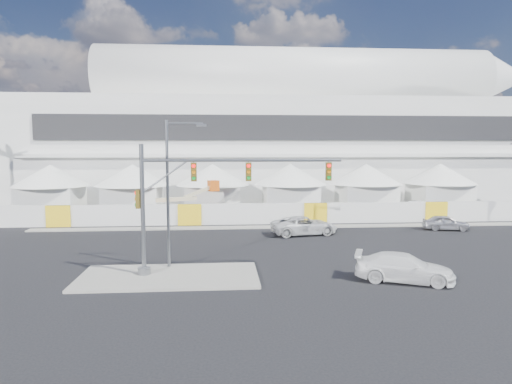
{
  "coord_description": "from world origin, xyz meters",
  "views": [
    {
      "loc": [
        -3.04,
        -28.39,
        7.34
      ],
      "look_at": [
        -0.07,
        10.0,
        3.54
      ],
      "focal_mm": 32.0,
      "sensor_mm": 36.0,
      "label": 1
    }
  ],
  "objects": [
    {
      "name": "stadium",
      "position": [
        8.71,
        41.5,
        9.45
      ],
      "size": [
        80.0,
        24.8,
        21.98
      ],
      "color": "silver",
      "rests_on": "ground"
    },
    {
      "name": "far_curb",
      "position": [
        20.0,
        12.5,
        0.06
      ],
      "size": [
        80.0,
        1.2,
        0.12
      ],
      "primitive_type": "cube",
      "color": "gray",
      "rests_on": "ground"
    },
    {
      "name": "traffic_mast",
      "position": [
        -4.92,
        -2.71,
        4.34
      ],
      "size": [
        11.61,
        0.72,
        7.37
      ],
      "color": "gray",
      "rests_on": "median_island"
    },
    {
      "name": "streetlight_median",
      "position": [
        -5.98,
        -1.03,
        5.19
      ],
      "size": [
        2.43,
        0.24,
        8.78
      ],
      "color": "gray",
      "rests_on": "median_island"
    },
    {
      "name": "pickup_curb",
      "position": [
        3.92,
        9.01,
        0.77
      ],
      "size": [
        3.5,
        5.93,
        1.55
      ],
      "primitive_type": "imported",
      "rotation": [
        0.0,
        0.0,
        1.74
      ],
      "color": "silver",
      "rests_on": "ground"
    },
    {
      "name": "median_island",
      "position": [
        -6.0,
        -3.0,
        0.07
      ],
      "size": [
        10.0,
        5.0,
        0.15
      ],
      "primitive_type": "cube",
      "color": "gray",
      "rests_on": "ground"
    },
    {
      "name": "pickup_near",
      "position": [
        6.94,
        -4.67,
        0.77
      ],
      "size": [
        3.85,
        5.69,
        1.53
      ],
      "primitive_type": "imported",
      "rotation": [
        0.0,
        0.0,
        1.21
      ],
      "color": "white",
      "rests_on": "ground"
    },
    {
      "name": "sedan_silver",
      "position": [
        16.82,
        10.1,
        0.67
      ],
      "size": [
        2.42,
        4.17,
        1.33
      ],
      "primitive_type": "imported",
      "rotation": [
        0.0,
        0.0,
        1.34
      ],
      "color": "#B8B7BC",
      "rests_on": "ground"
    },
    {
      "name": "lot_car_c",
      "position": [
        -11.38,
        17.82,
        0.64
      ],
      "size": [
        3.27,
        4.73,
        1.27
      ],
      "primitive_type": "imported",
      "rotation": [
        0.0,
        0.0,
        1.19
      ],
      "color": "#9F9EA3",
      "rests_on": "ground"
    },
    {
      "name": "ground",
      "position": [
        0.0,
        0.0,
        0.0
      ],
      "size": [
        160.0,
        160.0,
        0.0
      ],
      "primitive_type": "plane",
      "color": "black",
      "rests_on": "ground"
    },
    {
      "name": "boom_lift",
      "position": [
        -7.92,
        16.59,
        1.05
      ],
      "size": [
        8.0,
        3.07,
        3.92
      ],
      "rotation": [
        0.0,
        0.0,
        0.38
      ],
      "color": "#E15D15",
      "rests_on": "ground"
    },
    {
      "name": "tent_row",
      "position": [
        0.5,
        24.0,
        3.15
      ],
      "size": [
        53.4,
        8.4,
        5.4
      ],
      "color": "white",
      "rests_on": "ground"
    },
    {
      "name": "hoarding_fence",
      "position": [
        6.0,
        14.5,
        1.0
      ],
      "size": [
        70.0,
        0.25,
        2.0
      ],
      "primitive_type": "cube",
      "color": "silver",
      "rests_on": "ground"
    },
    {
      "name": "lot_car_a",
      "position": [
        18.8,
        20.06,
        0.69
      ],
      "size": [
        3.41,
        4.32,
        1.37
      ],
      "primitive_type": "imported",
      "rotation": [
        0.0,
        0.0,
        1.02
      ],
      "color": "silver",
      "rests_on": "ground"
    }
  ]
}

